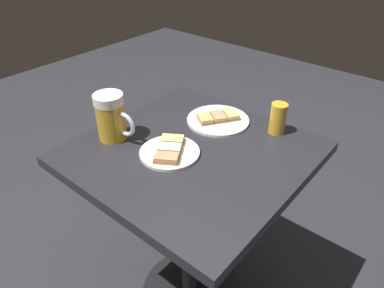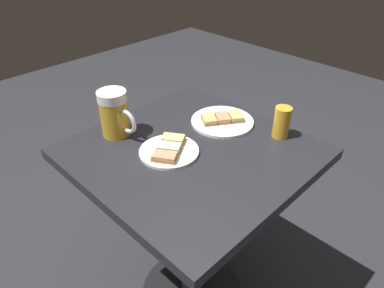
% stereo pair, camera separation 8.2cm
% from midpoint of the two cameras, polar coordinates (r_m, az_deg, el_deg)
% --- Properties ---
extents(cafe_table, '(0.70, 0.70, 0.78)m').
position_cam_midpoint_polar(cafe_table, '(1.27, 1.87, -7.71)').
color(cafe_table, black).
rests_on(cafe_table, ground_plane).
extents(plate_near, '(0.19, 0.19, 0.03)m').
position_cam_midpoint_polar(plate_near, '(1.14, -1.63, -1.03)').
color(plate_near, white).
rests_on(plate_near, cafe_table).
extents(plate_far, '(0.23, 0.23, 0.03)m').
position_cam_midpoint_polar(plate_far, '(1.31, 6.68, 3.72)').
color(plate_far, white).
rests_on(plate_far, cafe_table).
extents(beer_mug, '(0.10, 0.15, 0.16)m').
position_cam_midpoint_polar(beer_mug, '(1.22, -10.37, 4.75)').
color(beer_mug, gold).
rests_on(beer_mug, cafe_table).
extents(beer_glass_small, '(0.06, 0.06, 0.11)m').
position_cam_midpoint_polar(beer_glass_small, '(1.25, 16.04, 3.34)').
color(beer_glass_small, gold).
rests_on(beer_glass_small, cafe_table).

